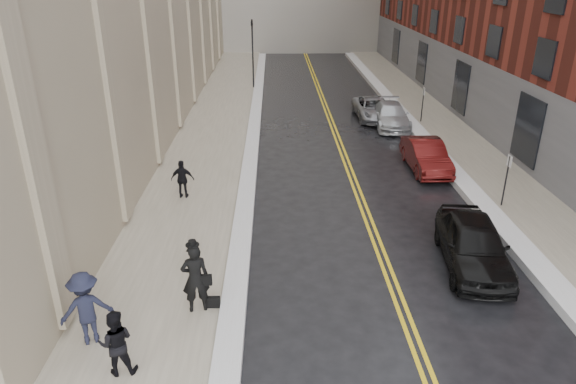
{
  "coord_description": "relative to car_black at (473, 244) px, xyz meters",
  "views": [
    {
      "loc": [
        -1.02,
        -10.05,
        8.74
      ],
      "look_at": [
        -0.57,
        6.21,
        1.6
      ],
      "focal_mm": 32.0,
      "sensor_mm": 36.0,
      "label": 1
    }
  ],
  "objects": [
    {
      "name": "lane_stripe_a",
      "position": [
        -2.82,
        12.13,
        -0.78
      ],
      "size": [
        0.12,
        64.0,
        0.01
      ],
      "primitive_type": "cube",
      "color": "gold",
      "rests_on": "ground"
    },
    {
      "name": "snow_ridge_right",
      "position": [
        1.95,
        12.13,
        -0.63
      ],
      "size": [
        0.85,
        60.8,
        0.3
      ],
      "primitive_type": "cube",
      "color": "silver",
      "rests_on": "ground"
    },
    {
      "name": "pedestrian_a",
      "position": [
        -9.84,
        -4.6,
        0.19
      ],
      "size": [
        0.88,
        0.73,
        1.66
      ],
      "primitive_type": "imported",
      "rotation": [
        0.0,
        0.0,
        3.28
      ],
      "color": "black",
      "rests_on": "sidewalk_left"
    },
    {
      "name": "lane_stripe_b",
      "position": [
        -2.58,
        12.13,
        -0.78
      ],
      "size": [
        0.12,
        64.0,
        0.01
      ],
      "primitive_type": "cube",
      "color": "gold",
      "rests_on": "ground"
    },
    {
      "name": "pedestrian_b",
      "position": [
        -10.85,
        -3.49,
        0.34
      ],
      "size": [
        1.44,
        1.14,
        1.95
      ],
      "primitive_type": "imported",
      "rotation": [
        0.0,
        0.0,
        3.51
      ],
      "color": "#1A1C2F",
      "rests_on": "sidewalk_left"
    },
    {
      "name": "car_silver_near",
      "position": [
        0.72,
        15.62,
        -0.1
      ],
      "size": [
        2.17,
        4.78,
        1.36
      ],
      "primitive_type": "imported",
      "rotation": [
        0.0,
        0.0,
        -0.06
      ],
      "color": "#B7BCC0",
      "rests_on": "ground"
    },
    {
      "name": "car_silver_far",
      "position": [
        0.0,
        17.34,
        -0.14
      ],
      "size": [
        2.25,
        4.68,
        1.29
      ],
      "primitive_type": "imported",
      "rotation": [
        0.0,
        0.0,
        0.03
      ],
      "color": "gray",
      "rests_on": "ground"
    },
    {
      "name": "car_black",
      "position": [
        0.0,
        0.0,
        0.0
      ],
      "size": [
        2.41,
        4.79,
        1.57
      ],
      "primitive_type": "imported",
      "rotation": [
        0.0,
        0.0,
        -0.13
      ],
      "color": "black",
      "rests_on": "ground"
    },
    {
      "name": "sidewalk_right",
      "position": [
        3.8,
        12.13,
        -0.71
      ],
      "size": [
        3.0,
        64.0,
        0.15
      ],
      "primitive_type": "cube",
      "color": "gray",
      "rests_on": "ground"
    },
    {
      "name": "parking_sign_far",
      "position": [
        2.7,
        16.13,
        0.57
      ],
      "size": [
        0.06,
        0.35,
        2.23
      ],
      "color": "black",
      "rests_on": "ground"
    },
    {
      "name": "snow_ridge_left",
      "position": [
        -7.4,
        12.13,
        -0.65
      ],
      "size": [
        0.7,
        60.8,
        0.26
      ],
      "primitive_type": "cube",
      "color": "silver",
      "rests_on": "ground"
    },
    {
      "name": "pedestrian_main",
      "position": [
        -8.37,
        -2.29,
        0.38
      ],
      "size": [
        0.83,
        0.64,
        2.02
      ],
      "primitive_type": "imported",
      "rotation": [
        0.0,
        0.0,
        3.37
      ],
      "color": "black",
      "rests_on": "sidewalk_left"
    },
    {
      "name": "traffic_signal",
      "position": [
        -7.8,
        26.13,
        2.3
      ],
      "size": [
        0.18,
        0.15,
        5.2
      ],
      "color": "black",
      "rests_on": "ground"
    },
    {
      "name": "sidewalk_left",
      "position": [
        -9.7,
        12.13,
        -0.71
      ],
      "size": [
        4.0,
        64.0,
        0.15
      ],
      "primitive_type": "cube",
      "color": "gray",
      "rests_on": "ground"
    },
    {
      "name": "car_maroon",
      "position": [
        0.84,
        8.44,
        -0.08
      ],
      "size": [
        1.51,
        4.27,
        1.41
      ],
      "primitive_type": "imported",
      "rotation": [
        0.0,
        0.0,
        0.01
      ],
      "color": "#490D0D",
      "rests_on": "ground"
    },
    {
      "name": "parking_sign_near",
      "position": [
        2.7,
        4.13,
        0.57
      ],
      "size": [
        0.06,
        0.35,
        2.23
      ],
      "color": "black",
      "rests_on": "ground"
    },
    {
      "name": "pedestrian_c",
      "position": [
        -9.92,
        5.25,
        0.16
      ],
      "size": [
        0.93,
        0.41,
        1.58
      ],
      "primitive_type": "imported",
      "rotation": [
        0.0,
        0.0,
        3.12
      ],
      "color": "black",
      "rests_on": "sidewalk_left"
    },
    {
      "name": "ground",
      "position": [
        -5.2,
        -3.87,
        -0.78
      ],
      "size": [
        160.0,
        160.0,
        0.0
      ],
      "primitive_type": "plane",
      "color": "black",
      "rests_on": "ground"
    }
  ]
}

